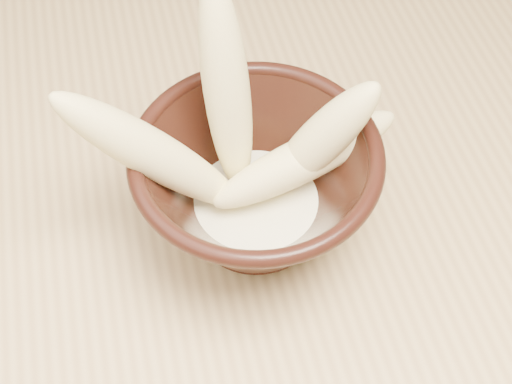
{
  "coord_description": "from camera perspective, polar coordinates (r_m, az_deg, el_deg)",
  "views": [
    {
      "loc": [
        0.07,
        -0.44,
        1.26
      ],
      "look_at": [
        0.15,
        -0.12,
        0.8
      ],
      "focal_mm": 50.0,
      "sensor_mm": 36.0,
      "label": 1
    }
  ],
  "objects": [
    {
      "name": "bowl",
      "position": [
        0.56,
        -0.0,
        0.54
      ],
      "size": [
        0.19,
        0.19,
        0.11
      ],
      "rotation": [
        0.0,
        0.0,
        0.24
      ],
      "color": "black",
      "rests_on": "table"
    },
    {
      "name": "banana_across",
      "position": [
        0.56,
        3.89,
        2.64
      ],
      "size": [
        0.17,
        0.07,
        0.07
      ],
      "primitive_type": "ellipsoid",
      "rotation": [
        1.37,
        0.0,
        1.76
      ],
      "color": "#F2DC8F",
      "rests_on": "bowl"
    },
    {
      "name": "banana_upright",
      "position": [
        0.54,
        -2.38,
        8.23
      ],
      "size": [
        0.04,
        0.09,
        0.18
      ],
      "primitive_type": "ellipsoid",
      "rotation": [
        0.32,
        0.0,
        3.2
      ],
      "color": "#F2DC8F",
      "rests_on": "bowl"
    },
    {
      "name": "milk_puddle",
      "position": [
        0.59,
        0.0,
        -0.98
      ],
      "size": [
        0.11,
        0.11,
        0.02
      ],
      "primitive_type": "cylinder",
      "color": "beige",
      "rests_on": "bowl"
    },
    {
      "name": "banana_left",
      "position": [
        0.53,
        -8.26,
        3.05
      ],
      "size": [
        0.15,
        0.06,
        0.15
      ],
      "primitive_type": "ellipsoid",
      "rotation": [
        0.76,
        0.0,
        -1.76
      ],
      "color": "#F2DC8F",
      "rests_on": "bowl"
    },
    {
      "name": "banana_right",
      "position": [
        0.55,
        5.16,
        4.1
      ],
      "size": [
        0.11,
        0.04,
        0.13
      ],
      "primitive_type": "ellipsoid",
      "rotation": [
        0.61,
        0.0,
        1.51
      ],
      "color": "#F2DC8F",
      "rests_on": "bowl"
    },
    {
      "name": "table",
      "position": [
        0.74,
        -13.1,
        -0.92
      ],
      "size": [
        1.2,
        0.8,
        0.75
      ],
      "color": "tan",
      "rests_on": "ground"
    }
  ]
}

